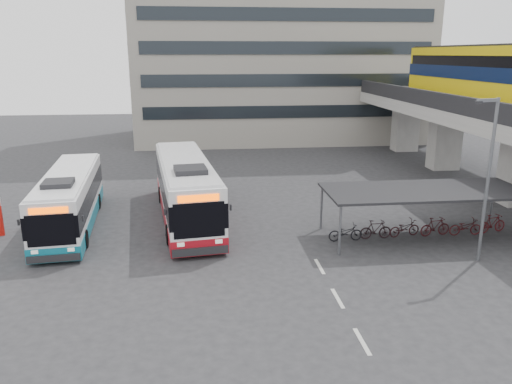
{
  "coord_description": "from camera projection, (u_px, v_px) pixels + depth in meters",
  "views": [
    {
      "loc": [
        -2.54,
        -19.93,
        9.1
      ],
      "look_at": [
        0.27,
        5.4,
        2.0
      ],
      "focal_mm": 35.0,
      "sensor_mm": 36.0,
      "label": 1
    }
  ],
  "objects": [
    {
      "name": "lamp_post",
      "position": [
        487.0,
        171.0,
        21.57
      ],
      "size": [
        1.27,
        0.46,
        7.32
      ],
      "rotation": [
        0.0,
        0.0,
        0.25
      ],
      "color": "#595B60",
      "rests_on": "ground"
    },
    {
      "name": "ground",
      "position": [
        264.0,
        269.0,
        21.79
      ],
      "size": [
        120.0,
        120.0,
        0.0
      ],
      "primitive_type": "plane",
      "color": "#28282B",
      "rests_on": "ground"
    },
    {
      "name": "bus_main",
      "position": [
        186.0,
        189.0,
        28.1
      ],
      "size": [
        4.18,
        12.59,
        3.66
      ],
      "rotation": [
        0.0,
        0.0,
        0.12
      ],
      "color": "white",
      "rests_on": "ground"
    },
    {
      "name": "pedestrian",
      "position": [
        170.0,
        227.0,
        24.4
      ],
      "size": [
        0.5,
        0.7,
        1.82
      ],
      "primitive_type": "imported",
      "rotation": [
        0.0,
        0.0,
        1.47
      ],
      "color": "black",
      "rests_on": "ground"
    },
    {
      "name": "office_block",
      "position": [
        278.0,
        21.0,
        53.54
      ],
      "size": [
        30.0,
        15.0,
        25.0
      ],
      "primitive_type": "cube",
      "color": "gray",
      "rests_on": "ground"
    },
    {
      "name": "bus_teal",
      "position": [
        70.0,
        200.0,
        26.84
      ],
      "size": [
        3.36,
        11.05,
        3.22
      ],
      "rotation": [
        0.0,
        0.0,
        0.09
      ],
      "color": "white",
      "rests_on": "ground"
    },
    {
      "name": "bike_shelter",
      "position": [
        422.0,
        211.0,
        25.17
      ],
      "size": [
        10.0,
        4.0,
        2.54
      ],
      "color": "#595B60",
      "rests_on": "ground"
    },
    {
      "name": "road_markings",
      "position": [
        338.0,
        298.0,
        19.18
      ],
      "size": [
        0.15,
        7.6,
        0.01
      ],
      "color": "beige",
      "rests_on": "ground"
    },
    {
      "name": "viaduct",
      "position": [
        490.0,
        97.0,
        33.74
      ],
      "size": [
        8.0,
        32.0,
        9.68
      ],
      "color": "gray",
      "rests_on": "ground"
    }
  ]
}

